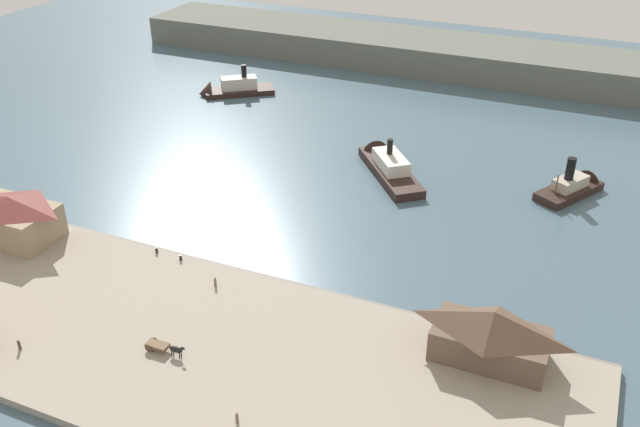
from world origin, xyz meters
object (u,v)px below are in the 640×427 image
(pedestrian_walking_east, at_px, (237,418))
(mooring_post_center_east, at_px, (181,258))
(ferry_departing_north, at_px, (575,186))
(ferry_shed_central_terminal, at_px, (12,217))
(ferry_moored_west, at_px, (229,89))
(horse_cart, at_px, (164,347))
(ferry_shed_west_terminal, at_px, (491,335))
(pedestrian_near_west_shed, at_px, (19,345))
(pedestrian_walking_west, at_px, (215,282))
(ferry_approaching_east, at_px, (386,163))
(mooring_post_center_west, at_px, (157,250))

(pedestrian_walking_east, relative_size, mooring_post_center_east, 1.77)
(mooring_post_center_east, height_order, ferry_departing_north, ferry_departing_north)
(ferry_shed_central_terminal, distance_m, ferry_moored_west, 78.03)
(ferry_shed_central_terminal, xyz_separation_m, horse_cart, (39.67, -14.55, -3.03))
(ferry_shed_central_terminal, distance_m, ferry_shed_west_terminal, 79.48)
(pedestrian_near_west_shed, bearing_deg, horse_cart, 21.80)
(mooring_post_center_east, distance_m, ferry_departing_north, 75.81)
(mooring_post_center_east, relative_size, ferry_moored_west, 0.05)
(ferry_shed_west_terminal, height_order, ferry_moored_west, ferry_shed_west_terminal)
(ferry_shed_central_terminal, xyz_separation_m, pedestrian_walking_west, (38.13, 1.23, -3.22))
(pedestrian_walking_east, height_order, ferry_moored_west, ferry_moored_west)
(ferry_approaching_east, bearing_deg, mooring_post_center_east, -111.89)
(ferry_shed_west_terminal, bearing_deg, ferry_departing_north, 84.56)
(pedestrian_walking_east, bearing_deg, mooring_post_center_east, 133.50)
(ferry_shed_west_terminal, xyz_separation_m, mooring_post_center_west, (-54.96, 3.90, -3.35))
(ferry_shed_west_terminal, relative_size, ferry_moored_west, 0.78)
(pedestrian_walking_east, height_order, pedestrian_walking_west, pedestrian_walking_west)
(horse_cart, bearing_deg, ferry_shed_west_terminal, 22.05)
(mooring_post_center_east, xyz_separation_m, ferry_approaching_east, (18.76, 46.70, -0.18))
(ferry_departing_north, distance_m, ferry_moored_west, 90.66)
(ferry_shed_west_terminal, xyz_separation_m, ferry_departing_north, (5.27, 55.32, -3.60))
(ferry_shed_west_terminal, bearing_deg, pedestrian_near_west_shed, -158.03)
(ferry_departing_north, bearing_deg, pedestrian_near_west_shed, -128.75)
(ferry_shed_central_terminal, height_order, mooring_post_center_west, ferry_shed_central_terminal)
(ferry_shed_central_terminal, relative_size, mooring_post_center_east, 16.16)
(pedestrian_walking_east, distance_m, pedestrian_near_west_shed, 33.09)
(pedestrian_walking_east, bearing_deg, ferry_approaching_east, 95.12)
(pedestrian_near_west_shed, xyz_separation_m, mooring_post_center_west, (2.91, 27.24, -0.30))
(ferry_approaching_east, height_order, ferry_moored_west, ferry_approaching_east)
(mooring_post_center_west, distance_m, ferry_approaching_east, 52.03)
(pedestrian_near_west_shed, xyz_separation_m, ferry_departing_north, (63.14, 78.67, -0.55))
(mooring_post_center_west, bearing_deg, ferry_shed_west_terminal, -4.06)
(pedestrian_walking_west, height_order, pedestrian_near_west_shed, pedestrian_near_west_shed)
(ferry_shed_west_terminal, bearing_deg, mooring_post_center_west, 175.94)
(ferry_shed_central_terminal, relative_size, ferry_moored_west, 0.75)
(ferry_shed_west_terminal, bearing_deg, mooring_post_center_east, 175.93)
(ferry_shed_central_terminal, height_order, mooring_post_center_east, ferry_shed_central_terminal)
(pedestrian_walking_west, relative_size, mooring_post_center_east, 1.78)
(horse_cart, xyz_separation_m, pedestrian_walking_west, (-1.54, 15.78, -0.19))
(pedestrian_walking_west, bearing_deg, mooring_post_center_east, 156.00)
(mooring_post_center_west, distance_m, ferry_moored_west, 77.60)
(ferry_shed_west_terminal, height_order, pedestrian_walking_west, ferry_shed_west_terminal)
(pedestrian_near_west_shed, bearing_deg, ferry_shed_west_terminal, 21.97)
(mooring_post_center_west, bearing_deg, ferry_moored_west, 111.13)
(pedestrian_near_west_shed, height_order, ferry_moored_west, ferry_moored_west)
(mooring_post_center_west, bearing_deg, mooring_post_center_east, -3.97)
(mooring_post_center_east, height_order, ferry_moored_west, ferry_moored_west)
(pedestrian_walking_east, height_order, mooring_post_center_east, pedestrian_walking_east)
(pedestrian_walking_west, relative_size, ferry_moored_west, 0.08)
(ferry_shed_central_terminal, relative_size, ferry_approaching_east, 0.64)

